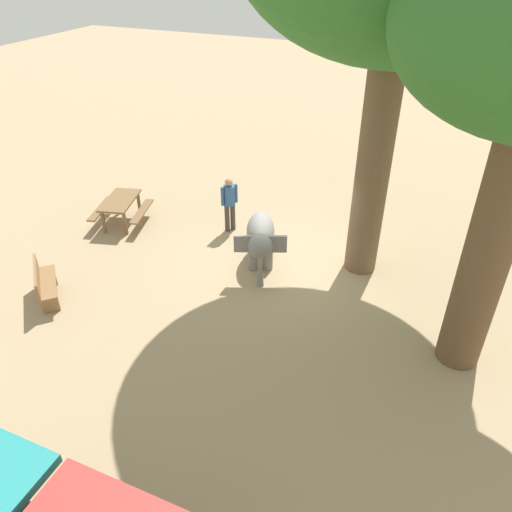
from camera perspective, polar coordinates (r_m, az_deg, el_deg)
ground_plane at (r=12.82m, az=2.99°, el=-0.92°), size 60.00×60.00×0.00m
elephant at (r=12.32m, az=0.52°, el=2.21°), size 1.49×1.88×1.31m
person_handler at (r=13.86m, az=-3.10°, el=6.45°), size 0.35×0.42×1.62m
wooden_bench at (r=12.36m, az=-23.40°, el=-2.86°), size 1.27×1.27×0.88m
picnic_table_near at (r=14.88m, az=-15.44°, el=5.67°), size 1.83×1.84×0.78m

